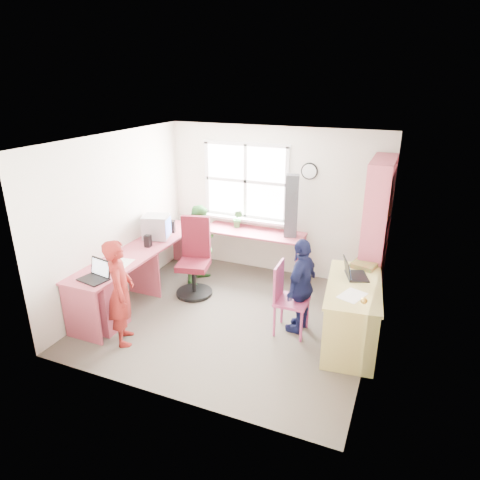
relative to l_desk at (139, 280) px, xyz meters
The scene contains 19 objects.
room 1.57m from the l_desk, 16.12° to the left, with size 3.64×3.44×2.44m.
l_desk is the anchor object (origin of this frame).
right_desk 2.89m from the l_desk, ahead, with size 0.78×1.43×0.79m.
bookshelf 3.35m from the l_desk, 26.43° to the left, with size 0.30×1.02×2.10m.
swivel_chair 0.89m from the l_desk, 57.24° to the left, with size 0.66×0.66×1.18m.
wooden_chair 2.08m from the l_desk, ahead, with size 0.42×0.42×0.94m.
crt_monitor 0.98m from the l_desk, 103.99° to the left, with size 0.46×0.43×0.37m.
laptop_left 0.76m from the l_desk, 100.18° to the right, with size 0.39×0.35×0.24m.
laptop_right 2.89m from the l_desk, 10.82° to the left, with size 0.38×0.41×0.23m.
speaker_a 0.63m from the l_desk, 106.20° to the left, with size 0.10×0.10×0.18m.
speaker_b 1.23m from the l_desk, 96.92° to the left, with size 0.12×0.12×0.19m.
cd_tower 2.52m from the l_desk, 46.03° to the left, with size 0.23×0.21×0.98m.
game_box 3.06m from the l_desk, 17.18° to the left, with size 0.36×0.36×0.06m.
paper_a 0.36m from the l_desk, 126.23° to the right, with size 0.27×0.35×0.00m.
paper_b 2.90m from the l_desk, ahead, with size 0.33×0.39×0.00m.
potted_plant 1.98m from the l_desk, 67.30° to the left, with size 0.17×0.14×0.31m, color #2B6C2F.
person_red 0.82m from the l_desk, 69.08° to the right, with size 0.49×0.32×1.35m, color maroon.
person_green 1.24m from the l_desk, 71.36° to the left, with size 0.61×0.48×1.26m, color #347A30.
person_navy 2.26m from the l_desk, ahead, with size 0.74×0.31×1.26m, color #151941.
Camera 1 is at (2.06, -4.68, 3.09)m, focal length 32.00 mm.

